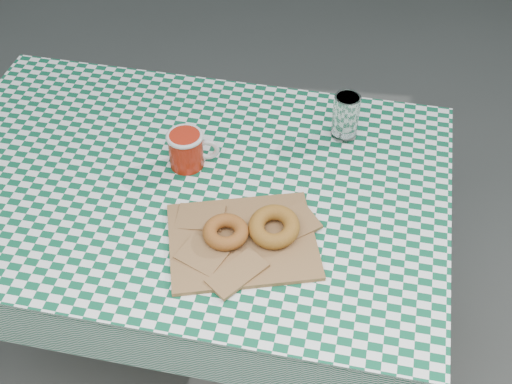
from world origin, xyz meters
TOP-DOWN VIEW (x-y plane):
  - table at (0.07, 0.19)m, footprint 1.32×0.95m
  - tablecloth at (0.07, 0.19)m, footprint 1.34×0.97m
  - paper_bag at (0.24, 0.01)m, footprint 0.37×0.33m
  - bagel_front at (0.20, 0.01)m, footprint 0.10×0.10m
  - bagel_back at (0.30, 0.04)m, footprint 0.14×0.14m
  - coffee_mug at (0.07, 0.25)m, footprint 0.19×0.19m
  - drinking_glass at (0.45, 0.41)m, footprint 0.08×0.08m

SIDE VIEW (x-z plane):
  - table at x=0.07m, z-range 0.00..0.75m
  - tablecloth at x=0.07m, z-range 0.75..0.76m
  - paper_bag at x=0.24m, z-range 0.76..0.77m
  - bagel_front at x=0.20m, z-range 0.77..0.81m
  - bagel_back at x=0.30m, z-range 0.77..0.81m
  - coffee_mug at x=0.07m, z-range 0.76..0.85m
  - drinking_glass at x=0.45m, z-range 0.76..0.88m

